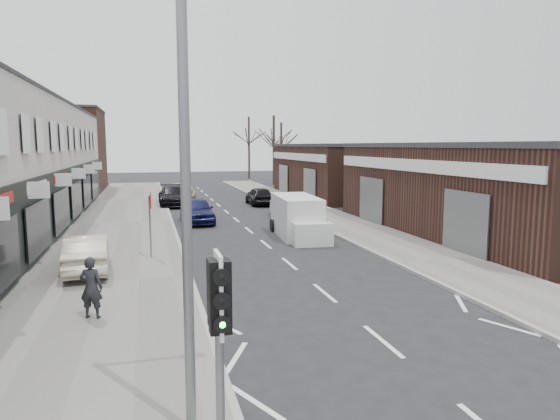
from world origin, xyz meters
TOP-DOWN VIEW (x-y plane):
  - ground at (0.00, 0.00)m, footprint 160.00×160.00m
  - pavement_left at (-6.75, 22.00)m, footprint 5.50×64.00m
  - pavement_right at (5.75, 22.00)m, footprint 3.50×64.00m
  - brick_block_far at (-13.50, 45.00)m, footprint 8.00×10.00m
  - right_unit_near at (12.50, 14.00)m, footprint 10.00×18.00m
  - right_unit_far at (12.50, 34.00)m, footprint 10.00×16.00m
  - tree_far_a at (9.00, 48.00)m, footprint 3.60×3.60m
  - tree_far_b at (11.50, 54.00)m, footprint 3.60×3.60m
  - tree_far_c at (8.50, 60.00)m, footprint 3.60×3.60m
  - traffic_light at (-4.40, -2.02)m, footprint 0.28×0.60m
  - street_lamp at (-4.53, -0.80)m, footprint 2.23×0.22m
  - warning_sign at (-5.16, 12.00)m, footprint 0.12×0.80m
  - white_van at (2.00, 15.51)m, footprint 2.16×5.37m
  - sedan_on_pavement at (-7.40, 10.25)m, footprint 1.67×4.14m
  - pedestrian at (-6.75, 5.11)m, footprint 0.68×0.55m
  - parked_car_left_a at (-2.45, 21.41)m, footprint 1.86×4.46m
  - parked_car_left_b at (-3.40, 30.49)m, footprint 2.13×5.21m
  - parked_car_left_c at (-2.63, 34.16)m, footprint 2.54×5.22m
  - parked_car_right_a at (3.32, 21.79)m, footprint 2.08×4.95m
  - parked_car_right_b at (3.10, 29.30)m, footprint 1.74×4.17m

SIDE VIEW (x-z plane):
  - ground at x=0.00m, z-range 0.00..0.00m
  - tree_far_a at x=9.00m, z-range -4.00..4.00m
  - tree_far_b at x=11.50m, z-range -3.75..3.75m
  - tree_far_c at x=8.50m, z-range -4.25..4.25m
  - pavement_left at x=-6.75m, z-range 0.00..0.12m
  - pavement_right at x=5.75m, z-range 0.00..0.12m
  - parked_car_right_b at x=3.10m, z-range 0.00..1.41m
  - parked_car_left_c at x=-2.63m, z-range 0.00..1.43m
  - parked_car_left_a at x=-2.45m, z-range 0.00..1.51m
  - parked_car_left_b at x=-3.40m, z-range 0.00..1.51m
  - sedan_on_pavement at x=-7.40m, z-range 0.12..1.46m
  - parked_car_right_a at x=3.32m, z-range 0.00..1.59m
  - pedestrian at x=-6.75m, z-range 0.12..1.75m
  - white_van at x=2.00m, z-range -0.06..1.99m
  - warning_sign at x=-5.16m, z-range 0.85..3.55m
  - right_unit_near at x=12.50m, z-range 0.00..4.50m
  - right_unit_far at x=12.50m, z-range 0.00..4.50m
  - traffic_light at x=-4.40m, z-range 0.86..3.96m
  - brick_block_far at x=-13.50m, z-range 0.00..8.00m
  - street_lamp at x=-4.53m, z-range 0.62..8.62m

